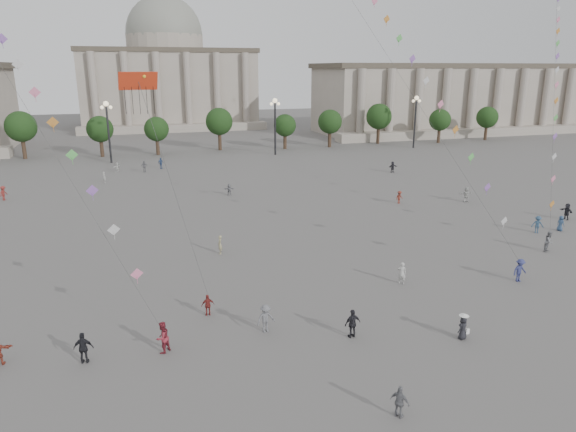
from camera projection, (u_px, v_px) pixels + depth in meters
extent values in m
plane|color=#555250|center=(352.00, 351.00, 30.27)|extent=(360.00, 360.00, 0.00)
cube|color=gray|center=(466.00, 100.00, 136.45)|extent=(80.00, 22.00, 16.00)
cube|color=#4A4236|center=(470.00, 66.00, 134.06)|extent=(81.60, 22.44, 1.20)
cube|color=gray|center=(496.00, 132.00, 126.45)|extent=(84.00, 4.00, 2.00)
cube|color=gray|center=(168.00, 90.00, 146.89)|extent=(46.00, 30.00, 20.00)
cube|color=#4A4236|center=(166.00, 51.00, 143.94)|extent=(46.92, 30.60, 1.20)
cube|color=gray|center=(175.00, 128.00, 133.77)|extent=(48.30, 4.00, 2.00)
cylinder|color=gray|center=(165.00, 44.00, 143.42)|extent=(21.00, 21.00, 5.00)
sphere|color=gray|center=(165.00, 35.00, 142.72)|extent=(21.00, 21.00, 21.00)
cylinder|color=#35291A|center=(25.00, 150.00, 92.95)|extent=(0.70, 0.70, 3.52)
sphere|color=black|center=(22.00, 130.00, 91.93)|extent=(5.12, 5.12, 5.12)
cylinder|color=#35291A|center=(95.00, 147.00, 96.34)|extent=(0.70, 0.70, 3.52)
sphere|color=black|center=(93.00, 127.00, 95.32)|extent=(5.12, 5.12, 5.12)
cylinder|color=#35291A|center=(160.00, 144.00, 99.72)|extent=(0.70, 0.70, 3.52)
sphere|color=black|center=(159.00, 125.00, 98.70)|extent=(5.12, 5.12, 5.12)
cylinder|color=#35291A|center=(221.00, 142.00, 103.11)|extent=(0.70, 0.70, 3.52)
sphere|color=black|center=(221.00, 123.00, 102.09)|extent=(5.12, 5.12, 5.12)
cylinder|color=#35291A|center=(279.00, 140.00, 106.49)|extent=(0.70, 0.70, 3.52)
sphere|color=black|center=(279.00, 122.00, 105.47)|extent=(5.12, 5.12, 5.12)
cylinder|color=#35291A|center=(332.00, 137.00, 109.87)|extent=(0.70, 0.70, 3.52)
sphere|color=black|center=(333.00, 120.00, 108.85)|extent=(5.12, 5.12, 5.12)
cylinder|color=#35291A|center=(383.00, 135.00, 113.26)|extent=(0.70, 0.70, 3.52)
sphere|color=black|center=(384.00, 118.00, 112.24)|extent=(5.12, 5.12, 5.12)
cylinder|color=#35291A|center=(431.00, 133.00, 116.64)|extent=(0.70, 0.70, 3.52)
sphere|color=black|center=(432.00, 117.00, 115.62)|extent=(5.12, 5.12, 5.12)
cylinder|color=#35291A|center=(476.00, 132.00, 120.03)|extent=(0.70, 0.70, 3.52)
sphere|color=black|center=(477.00, 116.00, 119.01)|extent=(5.12, 5.12, 5.12)
cylinder|color=#262628|center=(109.00, 134.00, 88.94)|extent=(0.36, 0.36, 10.00)
sphere|color=#FFE5B2|center=(106.00, 104.00, 87.49)|extent=(0.90, 0.90, 0.90)
sphere|color=#FFE5B2|center=(102.00, 107.00, 87.46)|extent=(0.60, 0.60, 0.60)
sphere|color=#FFE5B2|center=(111.00, 107.00, 87.86)|extent=(0.60, 0.60, 0.60)
cylinder|color=#262628|center=(275.00, 129.00, 97.40)|extent=(0.36, 0.36, 10.00)
sphere|color=#FFE5B2|center=(275.00, 101.00, 95.96)|extent=(0.90, 0.90, 0.90)
sphere|color=#FFE5B2|center=(271.00, 104.00, 95.92)|extent=(0.60, 0.60, 0.60)
sphere|color=#FFE5B2|center=(279.00, 104.00, 96.32)|extent=(0.60, 0.60, 0.60)
cylinder|color=#262628|center=(415.00, 124.00, 105.86)|extent=(0.36, 0.36, 10.00)
sphere|color=#FFE5B2|center=(417.00, 98.00, 104.42)|extent=(0.90, 0.90, 0.90)
sphere|color=#FFE5B2|center=(413.00, 101.00, 104.39)|extent=(0.60, 0.60, 0.60)
sphere|color=#FFE5B2|center=(419.00, 101.00, 104.78)|extent=(0.60, 0.60, 0.60)
imported|color=#395280|center=(161.00, 163.00, 84.85)|extent=(1.16, 0.94, 1.84)
imported|color=maroon|center=(4.00, 193.00, 64.50)|extent=(1.15, 1.36, 1.83)
imported|color=silver|center=(117.00, 167.00, 82.36)|extent=(1.26, 1.38, 1.53)
imported|color=slate|center=(266.00, 318.00, 32.19)|extent=(1.31, 0.91, 1.86)
imported|color=#B9B9B4|center=(466.00, 194.00, 63.68)|extent=(1.83, 0.68, 1.94)
imported|color=maroon|center=(399.00, 197.00, 63.01)|extent=(1.14, 0.85, 1.58)
imported|color=black|center=(393.00, 167.00, 81.71)|extent=(1.72, 0.84, 1.78)
imported|color=#ADADA9|center=(104.00, 177.00, 74.40)|extent=(0.67, 0.71, 1.63)
imported|color=slate|center=(229.00, 190.00, 67.11)|extent=(1.43, 0.64, 1.49)
imported|color=#B0B0AC|center=(402.00, 273.00, 39.43)|extent=(0.77, 0.70, 1.77)
imported|color=#2D4966|center=(538.00, 224.00, 51.64)|extent=(1.33, 1.16, 1.78)
imported|color=slate|center=(144.00, 166.00, 82.13)|extent=(1.15, 0.76, 1.81)
imported|color=black|center=(567.00, 211.00, 56.27)|extent=(0.56, 1.69, 1.81)
imported|color=navy|center=(561.00, 223.00, 52.37)|extent=(0.63, 0.85, 1.60)
imported|color=tan|center=(220.00, 245.00, 45.85)|extent=(0.42, 0.63, 1.71)
imported|color=maroon|center=(208.00, 305.00, 34.41)|extent=(0.88, 0.38, 1.49)
imported|color=black|center=(84.00, 348.00, 28.78)|extent=(1.15, 0.63, 1.86)
imported|color=slate|center=(400.00, 402.00, 24.29)|extent=(0.90, 1.02, 1.66)
imported|color=black|center=(353.00, 324.00, 31.54)|extent=(1.14, 0.60, 1.85)
imported|color=maroon|center=(162.00, 337.00, 29.84)|extent=(1.18, 1.17, 1.92)
imported|color=navy|center=(520.00, 270.00, 39.85)|extent=(1.26, 0.80, 1.86)
imported|color=slate|center=(549.00, 241.00, 46.42)|extent=(1.15, 1.05, 1.91)
imported|color=black|center=(463.00, 328.00, 31.39)|extent=(0.86, 0.72, 1.51)
cone|color=white|center=(464.00, 315.00, 31.15)|extent=(0.52, 0.52, 0.14)
cylinder|color=white|center=(464.00, 316.00, 31.16)|extent=(0.60, 0.60, 0.02)
cube|color=white|center=(468.00, 331.00, 31.38)|extent=(0.22, 0.10, 0.35)
cube|color=red|center=(138.00, 81.00, 29.39)|extent=(2.25, 0.84, 1.02)
cube|color=#17821D|center=(131.00, 76.00, 29.18)|extent=(0.37, 0.24, 0.34)
cube|color=#1C2699|center=(144.00, 76.00, 29.38)|extent=(0.37, 0.24, 0.34)
sphere|color=yellow|center=(131.00, 76.00, 29.14)|extent=(0.20, 0.20, 0.20)
sphere|color=yellow|center=(144.00, 76.00, 29.34)|extent=(0.20, 0.20, 0.20)
cylinder|color=#3F3F3F|center=(175.00, 195.00, 31.78)|extent=(0.02, 0.02, 14.15)
cube|color=pink|center=(137.00, 274.00, 30.35)|extent=(0.76, 0.25, 0.76)
cube|color=silver|center=(114.00, 230.00, 31.15)|extent=(0.76, 0.25, 0.76)
cube|color=#915DBA|center=(92.00, 190.00, 32.00)|extent=(0.76, 0.25, 0.76)
cube|color=#5ABB56|center=(72.00, 155.00, 32.89)|extent=(0.76, 0.25, 0.76)
cube|color=orange|center=(53.00, 122.00, 33.79)|extent=(0.76, 0.25, 0.76)
cube|color=pink|center=(35.00, 92.00, 34.71)|extent=(0.76, 0.25, 0.76)
cube|color=silver|center=(18.00, 64.00, 35.64)|extent=(0.76, 0.25, 0.76)
cube|color=#915DBA|center=(2.00, 39.00, 36.58)|extent=(0.76, 0.25, 0.76)
cube|color=silver|center=(504.00, 221.00, 40.45)|extent=(0.76, 0.25, 0.76)
cube|color=#915DBA|center=(487.00, 187.00, 41.38)|extent=(0.76, 0.25, 0.76)
cube|color=#5ABB56|center=(471.00, 157.00, 42.35)|extent=(0.76, 0.25, 0.76)
cube|color=orange|center=(456.00, 130.00, 43.36)|extent=(0.76, 0.25, 0.76)
cube|color=pink|center=(441.00, 104.00, 44.39)|extent=(0.76, 0.25, 0.76)
cube|color=silver|center=(426.00, 81.00, 45.43)|extent=(0.76, 0.25, 0.76)
cube|color=#915DBA|center=(413.00, 59.00, 46.49)|extent=(0.76, 0.25, 0.76)
cube|color=#5ABB56|center=(399.00, 38.00, 47.55)|extent=(0.76, 0.25, 0.76)
cube|color=orange|center=(387.00, 19.00, 48.63)|extent=(0.76, 0.25, 0.76)
cube|color=pink|center=(375.00, 1.00, 49.72)|extent=(0.76, 0.25, 0.76)
cylinder|color=#3F3F3F|center=(556.00, 37.00, 63.41)|extent=(0.02, 0.02, 61.93)
cube|color=orange|center=(552.00, 204.00, 47.44)|extent=(0.76, 0.25, 0.76)
cube|color=pink|center=(553.00, 179.00, 48.74)|extent=(0.76, 0.25, 0.76)
cube|color=silver|center=(554.00, 156.00, 50.09)|extent=(0.76, 0.25, 0.76)
cube|color=#915DBA|center=(555.00, 136.00, 51.46)|extent=(0.76, 0.25, 0.76)
cube|color=#5ABB56|center=(556.00, 118.00, 52.85)|extent=(0.76, 0.25, 0.76)
cube|color=orange|center=(556.00, 101.00, 54.25)|extent=(0.76, 0.25, 0.76)
cube|color=pink|center=(557.00, 85.00, 55.67)|extent=(0.76, 0.25, 0.76)
cube|color=silver|center=(557.00, 70.00, 57.09)|extent=(0.76, 0.25, 0.76)
cube|color=#915DBA|center=(557.00, 56.00, 58.52)|extent=(0.76, 0.25, 0.76)
cube|color=#5ABB56|center=(558.00, 43.00, 59.96)|extent=(0.76, 0.25, 0.76)
cube|color=orange|center=(558.00, 31.00, 61.40)|extent=(0.76, 0.25, 0.76)
cube|color=pink|center=(558.00, 20.00, 62.85)|extent=(0.76, 0.25, 0.76)
cube|color=silver|center=(558.00, 9.00, 64.31)|extent=(0.76, 0.25, 0.76)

